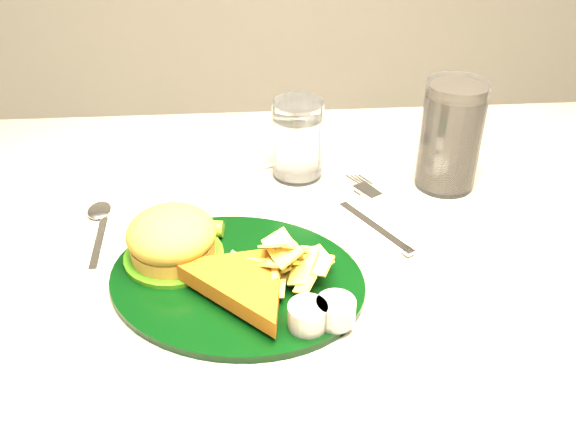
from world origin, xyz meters
name	(u,v)px	position (x,y,z in m)	size (l,w,h in m)	color
table	(285,428)	(0.00, 0.00, 0.38)	(1.20, 0.80, 0.75)	gray
dinner_plate	(236,260)	(-0.06, -0.08, 0.78)	(0.30, 0.25, 0.07)	black
water_glass	(298,140)	(0.03, 0.17, 0.81)	(0.07, 0.07, 0.12)	white
cola_glass	(451,136)	(0.24, 0.13, 0.83)	(0.09, 0.09, 0.16)	black
fork_napkin	(374,223)	(0.12, 0.02, 0.76)	(0.14, 0.18, 0.01)	white
spoon	(99,242)	(-0.24, 0.01, 0.76)	(0.04, 0.15, 0.01)	white
wrapped_straw	(234,174)	(-0.06, 0.17, 0.75)	(0.17, 0.06, 0.01)	white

